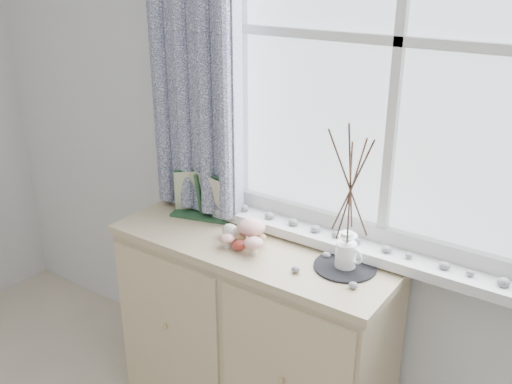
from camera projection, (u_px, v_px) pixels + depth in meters
sideboard at (252, 331)px, 2.44m from camera, size 1.20×0.45×0.85m
botanical_book at (197, 196)px, 2.45m from camera, size 0.34×0.21×0.22m
toadstool_cluster at (249, 232)px, 2.23m from camera, size 0.19×0.17×0.10m
wooden_eggs at (245, 237)px, 2.28m from camera, size 0.16×0.17×0.06m
songbird_figurine at (231, 231)px, 2.30m from camera, size 0.15×0.10×0.07m
crocheted_doily at (345, 267)px, 2.10m from camera, size 0.23×0.23×0.01m
twig_pitcher at (351, 184)px, 1.98m from camera, size 0.27×0.27×0.58m
sideboard_pebbles at (325, 270)px, 2.07m from camera, size 0.25×0.19×0.02m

